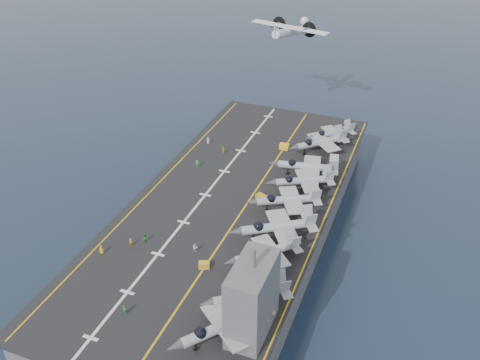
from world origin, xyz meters
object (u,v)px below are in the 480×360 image
(transport_plane, at_px, (289,32))
(tow_cart_a, at_px, (204,265))
(fighter_jet_0, at_px, (222,326))
(island_superstructure, at_px, (252,291))

(transport_plane, bearing_deg, tow_cart_a, -83.19)
(fighter_jet_0, height_order, transport_plane, transport_plane)
(island_superstructure, bearing_deg, fighter_jet_0, -135.91)
(tow_cart_a, bearing_deg, transport_plane, 96.81)
(fighter_jet_0, relative_size, transport_plane, 0.69)
(island_superstructure, height_order, fighter_jet_0, island_superstructure)
(island_superstructure, distance_m, tow_cart_a, 17.00)
(fighter_jet_0, relative_size, tow_cart_a, 8.43)
(island_superstructure, xyz_separation_m, transport_plane, (-21.32, 87.32, 10.01))
(fighter_jet_0, distance_m, transport_plane, 93.53)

